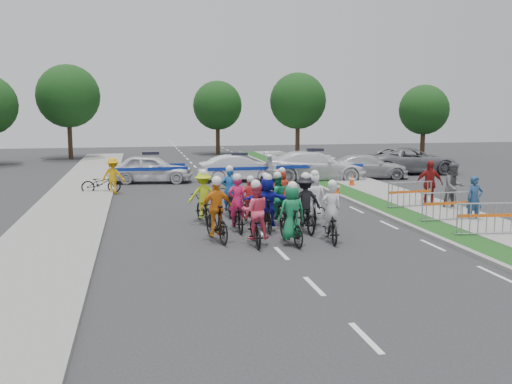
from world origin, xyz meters
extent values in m
plane|color=#28282B|center=(0.00, 0.00, 0.00)|extent=(90.00, 90.00, 0.00)
cube|color=gray|center=(5.10, 5.00, 0.06)|extent=(0.20, 60.00, 0.12)
cube|color=#184616|center=(5.80, 5.00, 0.06)|extent=(1.20, 60.00, 0.11)
cube|color=gray|center=(7.60, 5.00, 0.07)|extent=(2.40, 60.00, 0.13)
cube|color=gray|center=(-6.50, 5.00, 0.07)|extent=(3.00, 60.00, 0.13)
imported|color=black|center=(1.84, 1.19, 0.49)|extent=(0.91, 1.93, 0.97)
imported|color=silver|center=(1.84, 1.14, 0.99)|extent=(0.64, 0.47, 1.62)
sphere|color=white|center=(1.84, 1.09, 1.75)|extent=(0.28, 0.28, 0.28)
imported|color=black|center=(0.54, 0.97, 0.54)|extent=(0.71, 1.86, 1.09)
imported|color=#167C46|center=(0.54, 0.92, 1.00)|extent=(0.85, 0.60, 1.63)
sphere|color=white|center=(0.54, 0.87, 1.77)|extent=(0.28, 0.28, 0.28)
imported|color=black|center=(-0.50, 1.23, 0.50)|extent=(0.79, 1.95, 1.01)
imported|color=#F74467|center=(-0.50, 1.18, 1.02)|extent=(0.85, 0.69, 1.67)
sphere|color=white|center=(-0.50, 1.13, 1.81)|extent=(0.29, 0.29, 0.29)
imported|color=black|center=(-1.55, 1.87, 0.57)|extent=(0.91, 1.98, 1.15)
imported|color=orange|center=(-1.55, 1.82, 1.04)|extent=(1.07, 0.61, 1.72)
sphere|color=white|center=(-1.55, 1.77, 1.86)|extent=(0.30, 0.30, 0.30)
imported|color=black|center=(1.44, 2.64, 0.51)|extent=(0.73, 1.95, 1.01)
imported|color=black|center=(1.44, 2.59, 1.02)|extent=(1.11, 0.66, 1.68)
sphere|color=white|center=(1.44, 2.54, 1.82)|extent=(0.29, 0.29, 0.29)
imported|color=black|center=(0.26, 2.97, 0.54)|extent=(0.62, 1.84, 1.09)
imported|color=#1519A3|center=(0.26, 2.92, 1.00)|extent=(1.54, 0.57, 1.63)
sphere|color=white|center=(0.26, 2.87, 1.77)|extent=(0.28, 0.28, 0.28)
imported|color=black|center=(-0.69, 3.27, 0.49)|extent=(0.68, 1.88, 0.98)
imported|color=#E31C58|center=(-0.69, 3.22, 1.00)|extent=(0.60, 0.40, 1.64)
sphere|color=white|center=(-0.69, 3.17, 1.77)|extent=(0.28, 0.28, 0.28)
imported|color=black|center=(2.06, 3.62, 0.55)|extent=(0.88, 1.89, 1.10)
imported|color=white|center=(2.06, 3.57, 1.00)|extent=(0.89, 0.68, 1.64)
sphere|color=white|center=(2.06, 3.52, 1.78)|extent=(0.29, 0.29, 0.29)
imported|color=black|center=(0.84, 4.01, 0.48)|extent=(0.83, 1.87, 0.95)
imported|color=#1B985F|center=(0.84, 3.96, 0.97)|extent=(0.83, 0.68, 1.59)
sphere|color=white|center=(0.84, 3.91, 1.71)|extent=(0.28, 0.28, 0.28)
imported|color=black|center=(-0.05, 4.27, 0.49)|extent=(0.65, 1.66, 0.97)
imported|color=#FF4648|center=(-0.05, 4.22, 0.91)|extent=(0.89, 0.45, 1.46)
sphere|color=white|center=(-0.05, 4.17, 1.58)|extent=(0.25, 0.25, 0.25)
imported|color=black|center=(-1.63, 4.74, 0.49)|extent=(0.89, 1.95, 0.99)
imported|color=#BEDF17|center=(-1.63, 4.69, 1.00)|extent=(1.13, 0.74, 1.64)
sphere|color=white|center=(-1.63, 4.64, 1.78)|extent=(0.29, 0.29, 0.29)
imported|color=black|center=(0.72, 5.38, 0.48)|extent=(0.53, 1.61, 0.95)
imported|color=black|center=(0.72, 5.33, 0.90)|extent=(1.35, 0.49, 1.43)
sphere|color=white|center=(0.72, 5.28, 1.55)|extent=(0.25, 0.25, 0.25)
imported|color=black|center=(-0.52, 5.90, 0.49)|extent=(0.88, 1.94, 0.98)
imported|color=#175BB3|center=(-0.52, 5.85, 1.00)|extent=(0.64, 0.46, 1.64)
sphere|color=white|center=(-0.52, 5.80, 1.77)|extent=(0.28, 0.28, 0.28)
imported|color=black|center=(1.57, 6.20, 0.50)|extent=(0.55, 1.69, 1.00)
imported|color=#B42C16|center=(1.57, 6.15, 0.93)|extent=(0.76, 0.51, 1.50)
sphere|color=white|center=(1.57, 6.10, 1.62)|extent=(0.26, 0.26, 0.26)
imported|color=white|center=(-3.16, 16.15, 0.76)|extent=(4.67, 2.47, 1.52)
imported|color=white|center=(1.62, 15.79, 0.71)|extent=(4.39, 1.70, 1.42)
imported|color=white|center=(5.75, 15.08, 0.82)|extent=(5.91, 3.08, 1.64)
imported|color=#B4B5BA|center=(9.04, 15.50, 0.67)|extent=(4.87, 2.57, 1.34)
imported|color=slate|center=(12.62, 17.22, 0.79)|extent=(5.90, 3.12, 1.58)
imported|color=navy|center=(7.73, 2.84, 0.83)|extent=(0.62, 0.43, 1.65)
imported|color=#4F5054|center=(8.26, 5.07, 0.95)|extent=(0.96, 0.76, 1.90)
imported|color=maroon|center=(7.82, 6.22, 0.95)|extent=(1.18, 0.68, 1.89)
imported|color=#DB9C0B|center=(-4.99, 12.40, 0.85)|extent=(1.23, 0.92, 1.70)
cube|color=#F24C0C|center=(5.03, 9.48, 0.01)|extent=(0.40, 0.40, 0.03)
cone|color=#F24C0C|center=(5.03, 9.48, 0.35)|extent=(0.36, 0.36, 0.70)
cylinder|color=silver|center=(5.03, 9.48, 0.45)|extent=(0.29, 0.29, 0.08)
cube|color=#F24C0C|center=(6.73, 11.99, 0.01)|extent=(0.40, 0.40, 0.03)
cone|color=#F24C0C|center=(6.73, 11.99, 0.35)|extent=(0.36, 0.36, 0.70)
cylinder|color=silver|center=(6.73, 11.99, 0.45)|extent=(0.29, 0.29, 0.08)
imported|color=black|center=(-5.58, 12.71, 0.48)|extent=(1.86, 0.78, 0.95)
cylinder|color=#382619|center=(9.00, 30.00, 1.62)|extent=(0.36, 0.36, 3.25)
sphere|color=#143410|center=(9.00, 30.00, 4.55)|extent=(4.55, 4.55, 4.55)
cylinder|color=#382619|center=(18.00, 26.00, 1.38)|extent=(0.36, 0.36, 2.75)
sphere|color=#143410|center=(18.00, 26.00, 3.85)|extent=(3.85, 3.85, 3.85)
cylinder|color=#382619|center=(-9.00, 32.00, 1.75)|extent=(0.36, 0.36, 3.50)
sphere|color=#143410|center=(-9.00, 32.00, 4.90)|extent=(4.90, 4.90, 4.90)
cylinder|color=#382619|center=(3.00, 34.00, 1.50)|extent=(0.36, 0.36, 3.00)
sphere|color=#143410|center=(3.00, 34.00, 4.20)|extent=(4.20, 4.20, 4.20)
camera|label=1|loc=(-3.85, -14.96, 4.03)|focal=40.00mm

